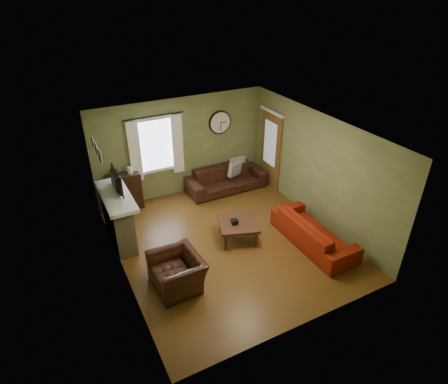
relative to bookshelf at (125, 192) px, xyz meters
name	(u,v)px	position (x,y,z in m)	size (l,w,h in m)	color
floor	(228,242)	(1.64, -2.41, -0.48)	(4.60, 5.20, 0.00)	brown
ceiling	(229,131)	(1.64, -2.41, 2.12)	(4.60, 5.20, 0.00)	white
wall_left	(117,220)	(-0.66, -2.41, 0.82)	(0.00, 5.20, 2.60)	olive
wall_right	(317,168)	(3.94, -2.41, 0.82)	(0.00, 5.20, 2.60)	olive
wall_back	(182,147)	(1.64, 0.19, 0.82)	(4.60, 0.00, 2.60)	olive
wall_front	(309,266)	(1.64, -5.01, 0.82)	(4.60, 0.00, 2.60)	olive
fireplace	(118,220)	(-0.46, -1.26, 0.07)	(0.40, 1.40, 1.10)	tan
firebox	(128,227)	(-0.27, -1.26, -0.18)	(0.04, 0.60, 0.55)	black
mantel	(116,196)	(-0.43, -1.26, 0.66)	(0.58, 1.60, 0.08)	white
tv	(114,184)	(-0.41, -1.11, 0.87)	(0.60, 0.08, 0.35)	black
tv_screen	(117,181)	(-0.33, -1.11, 0.93)	(0.02, 0.62, 0.36)	#994C3F
medallion_left	(100,156)	(-0.64, -1.61, 1.77)	(0.28, 0.28, 0.03)	white
medallion_mid	(96,149)	(-0.64, -1.26, 1.77)	(0.28, 0.28, 0.03)	white
medallion_right	(93,143)	(-0.64, -0.91, 1.77)	(0.28, 0.28, 0.03)	white
window_pane	(155,145)	(0.94, 0.17, 1.02)	(1.00, 0.02, 1.30)	silver
curtain_rod	(154,116)	(0.94, 0.07, 1.79)	(0.03, 0.03, 1.50)	black
curtain_left	(135,152)	(0.39, 0.07, 0.97)	(0.28, 0.04, 1.55)	white
curtain_right	(178,144)	(1.49, 0.07, 0.97)	(0.28, 0.04, 1.55)	white
wall_clock	(220,123)	(2.74, 0.14, 1.32)	(0.64, 0.06, 0.64)	white
door	(270,150)	(3.91, -0.56, 0.57)	(0.05, 0.90, 2.10)	brown
bookshelf	(125,192)	(0.00, 0.00, 0.00)	(0.81, 0.35, 0.97)	black
book	(124,170)	(0.11, 0.26, 0.48)	(0.18, 0.25, 0.02)	#422619
sofa_brown	(226,179)	(2.72, -0.25, -0.17)	(2.17, 0.85, 0.63)	black
pillow_left	(235,169)	(3.00, -0.24, 0.07)	(0.40, 0.12, 0.40)	#959799
pillow_right	(237,165)	(3.18, -0.04, 0.07)	(0.45, 0.13, 0.45)	#959799
sofa_red	(313,232)	(3.28, -3.30, -0.17)	(2.13, 0.83, 0.62)	maroon
armchair	(177,272)	(0.16, -3.15, -0.16)	(1.00, 0.87, 0.65)	black
coffee_table	(238,230)	(1.89, -2.40, -0.26)	(0.83, 0.83, 0.44)	#422619
tissue_box	(234,225)	(1.79, -2.42, -0.08)	(0.14, 0.14, 0.11)	black
wine_glass_a	(122,201)	(-0.41, -1.75, 0.80)	(0.07, 0.07, 0.20)	white
wine_glass_b	(122,201)	(-0.41, -1.76, 0.80)	(0.07, 0.07, 0.20)	white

